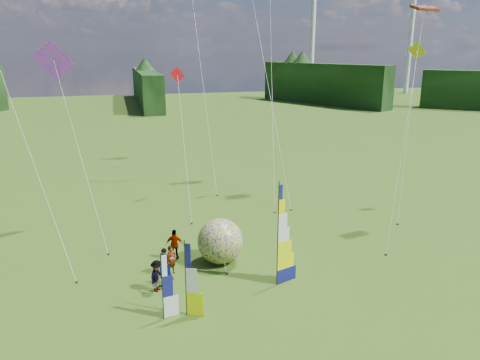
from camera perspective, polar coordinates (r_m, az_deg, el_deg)
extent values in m
plane|color=#50731B|center=(22.96, 5.18, -15.86)|extent=(220.00, 220.00, 0.00)
sphere|color=navy|center=(27.14, -2.43, -7.45)|extent=(2.84, 2.84, 2.63)
imported|color=#66594C|center=(26.27, -8.37, -9.62)|extent=(0.72, 0.65, 1.64)
imported|color=#66594C|center=(26.22, -9.12, -9.81)|extent=(0.80, 0.47, 1.56)
imported|color=#66594C|center=(24.67, -10.10, -11.43)|extent=(0.91, 1.14, 1.68)
imported|color=#66594C|center=(27.90, -7.95, -7.81)|extent=(1.17, 0.75, 1.85)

